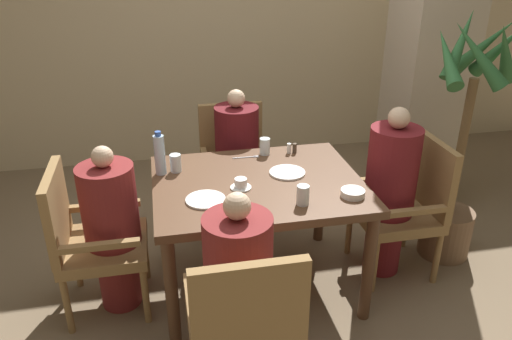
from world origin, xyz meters
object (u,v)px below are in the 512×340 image
Objects in this scene: plate_main_right at (287,172)px; glass_tall_far at (303,195)px; glass_tall_mid at (265,146)px; water_bottle at (160,154)px; chair_far_side at (234,161)px; potted_palm at (457,166)px; chair_right_side at (408,202)px; diner_in_far_chair at (237,160)px; chair_left_side at (88,236)px; diner_in_left_chair at (112,227)px; diner_in_right_chair at (390,191)px; plate_main_left at (206,200)px; bowl_small at (353,193)px; glass_tall_near at (176,163)px; teacup_with_saucer at (241,184)px; diner_in_near_chair at (239,292)px; chair_near_corner at (244,322)px.

plate_main_right is 1.99× the size of glass_tall_far.
water_bottle is at bearing -166.38° from glass_tall_mid.
chair_far_side is 4.14× the size of plate_main_right.
potted_palm reaches higher than plate_main_right.
chair_right_side is 3.33× the size of water_bottle.
plate_main_right is (-1.18, -0.02, 0.08)m from potted_palm.
diner_in_far_chair is at bearing 110.10° from glass_tall_mid.
diner_in_left_chair is (0.14, 0.00, 0.04)m from chair_left_side.
diner_in_right_chair is (1.87, 0.00, 0.10)m from chair_left_side.
chair_left_side is 4.14× the size of plate_main_right.
chair_left_side is 1.27m from glass_tall_far.
plate_main_left is 1.64× the size of bowl_small.
teacup_with_saucer is at bearing -40.94° from glass_tall_near.
diner_in_right_chair is at bearing 0.00° from chair_left_side.
glass_tall_near is at bearing 175.37° from potted_palm.
glass_tall_near and glass_tall_mid have the same top height.
glass_tall_far is (-1.20, -0.41, 0.13)m from potted_palm.
plate_main_right is at bearing 87.23° from glass_tall_far.
diner_in_far_chair reaches higher than bowl_small.
glass_tall_near is (-1.47, 0.24, 0.31)m from chair_right_side.
diner_in_far_chair reaches higher than teacup_with_saucer.
diner_in_near_chair is (0.76, -0.74, 0.06)m from chair_left_side.
diner_in_left_chair is 4.74× the size of plate_main_right.
bowl_small is at bearing -67.69° from chair_far_side.
water_bottle is (-0.31, 1.10, 0.38)m from chair_near_corner.
teacup_with_saucer is at bearing -174.03° from potted_palm.
diner_in_left_chair is at bearing 180.00° from diner_in_right_chair.
chair_right_side and chair_near_corner have the same top height.
diner_in_left_chair reaches higher than chair_right_side.
chair_far_side reaches higher than plate_main_left.
potted_palm is 1.86m from glass_tall_near.
diner_in_right_chair is 0.68× the size of potted_palm.
chair_near_corner is 0.76m from plate_main_left.
chair_near_corner is (-1.25, -0.88, 0.00)m from chair_right_side.
teacup_with_saucer is 0.64m from bowl_small.
glass_tall_near is (-1.85, 0.15, 0.13)m from potted_palm.
chair_left_side is 1.24m from glass_tall_mid.
diner_in_right_chair reaches higher than chair_far_side.
water_bottle is (0.31, 0.22, 0.34)m from diner_in_left_chair.
diner_in_left_chair is 9.43× the size of glass_tall_mid.
diner_in_right_chair reaches higher than plate_main_right.
teacup_with_saucer is at bearing -4.47° from chair_left_side.
chair_far_side is 1.78m from chair_near_corner.
glass_tall_far is (0.65, -0.56, 0.00)m from glass_tall_near.
water_bottle is at bearing -137.00° from diner_in_far_chair.
chair_far_side is at bearing 103.82° from plate_main_right.
chair_near_corner is at bearing -49.35° from chair_left_side.
chair_right_side is (1.87, -0.00, -0.04)m from diner_in_left_chair.
chair_right_side is at bearing -9.12° from glass_tall_near.
plate_main_right is at bearing -77.51° from glass_tall_mid.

